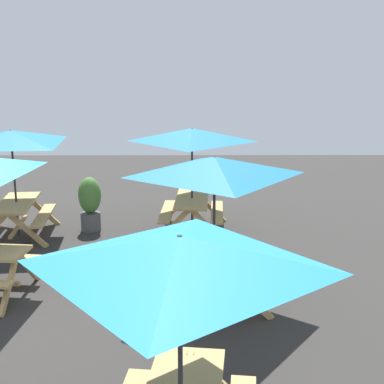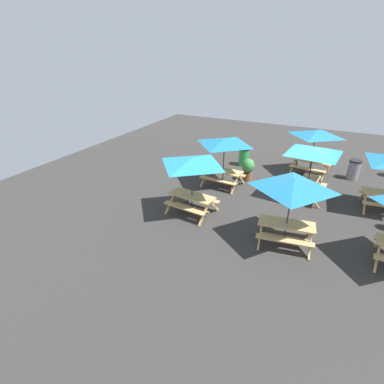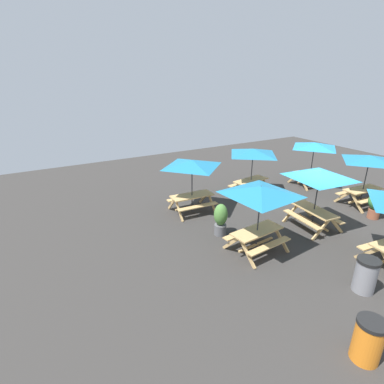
{
  "view_description": "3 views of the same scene",
  "coord_description": "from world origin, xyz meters",
  "px_view_note": "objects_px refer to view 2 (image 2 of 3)",
  "views": [
    {
      "loc": [
        7.74,
        3.34,
        3.69
      ],
      "look_at": [
        -3.6,
        3.41,
        0.9
      ],
      "focal_mm": 50.0,
      "sensor_mm": 36.0,
      "label": 1
    },
    {
      "loc": [
        -1.04,
        12.59,
        5.96
      ],
      "look_at": [
        3.58,
        3.26,
        0.9
      ],
      "focal_mm": 28.0,
      "sensor_mm": 36.0,
      "label": 2
    },
    {
      "loc": [
        -9.44,
        -6.81,
        5.46
      ],
      "look_at": [
        -3.6,
        3.41,
        0.9
      ],
      "focal_mm": 28.0,
      "sensor_mm": 36.0,
      "label": 3
    }
  ],
  "objects_px": {
    "picnic_table_6": "(224,145)",
    "trash_bin_green": "(244,157)",
    "picnic_table_0": "(192,166)",
    "trash_bin_gray": "(354,169)",
    "picnic_table_4": "(292,189)",
    "picnic_table_5": "(313,154)",
    "potted_plant_0": "(248,168)",
    "picnic_table_2": "(316,136)"
  },
  "relations": [
    {
      "from": "trash_bin_green",
      "to": "trash_bin_gray",
      "type": "bearing_deg",
      "value": -174.25
    },
    {
      "from": "picnic_table_5",
      "to": "trash_bin_green",
      "type": "distance_m",
      "value": 4.76
    },
    {
      "from": "picnic_table_0",
      "to": "picnic_table_4",
      "type": "relative_size",
      "value": 1.0
    },
    {
      "from": "potted_plant_0",
      "to": "trash_bin_green",
      "type": "bearing_deg",
      "value": -67.06
    },
    {
      "from": "picnic_table_0",
      "to": "picnic_table_4",
      "type": "bearing_deg",
      "value": 179.49
    },
    {
      "from": "picnic_table_4",
      "to": "potted_plant_0",
      "type": "relative_size",
      "value": 2.11
    },
    {
      "from": "picnic_table_0",
      "to": "picnic_table_4",
      "type": "xyz_separation_m",
      "value": [
        -3.7,
        0.46,
        0.0
      ]
    },
    {
      "from": "trash_bin_green",
      "to": "trash_bin_gray",
      "type": "relative_size",
      "value": 1.0
    },
    {
      "from": "picnic_table_0",
      "to": "picnic_table_2",
      "type": "relative_size",
      "value": 1.0
    },
    {
      "from": "picnic_table_2",
      "to": "trash_bin_gray",
      "type": "height_order",
      "value": "picnic_table_2"
    },
    {
      "from": "trash_bin_green",
      "to": "potted_plant_0",
      "type": "xyz_separation_m",
      "value": [
        -0.82,
        1.93,
        0.13
      ]
    },
    {
      "from": "potted_plant_0",
      "to": "picnic_table_0",
      "type": "bearing_deg",
      "value": 75.97
    },
    {
      "from": "picnic_table_6",
      "to": "picnic_table_2",
      "type": "bearing_deg",
      "value": -131.9
    },
    {
      "from": "potted_plant_0",
      "to": "picnic_table_5",
      "type": "bearing_deg",
      "value": 166.17
    },
    {
      "from": "picnic_table_6",
      "to": "trash_bin_gray",
      "type": "relative_size",
      "value": 2.38
    },
    {
      "from": "picnic_table_4",
      "to": "trash_bin_green",
      "type": "height_order",
      "value": "picnic_table_4"
    },
    {
      "from": "picnic_table_2",
      "to": "picnic_table_6",
      "type": "relative_size",
      "value": 1.0
    },
    {
      "from": "potted_plant_0",
      "to": "picnic_table_6",
      "type": "bearing_deg",
      "value": 51.77
    },
    {
      "from": "trash_bin_green",
      "to": "picnic_table_0",
      "type": "bearing_deg",
      "value": 88.02
    },
    {
      "from": "picnic_table_2",
      "to": "trash_bin_green",
      "type": "bearing_deg",
      "value": 11.91
    },
    {
      "from": "picnic_table_4",
      "to": "picnic_table_0",
      "type": "bearing_deg",
      "value": -15.22
    },
    {
      "from": "picnic_table_4",
      "to": "trash_bin_green",
      "type": "distance_m",
      "value": 7.53
    },
    {
      "from": "picnic_table_5",
      "to": "trash_bin_gray",
      "type": "bearing_deg",
      "value": 156.63
    },
    {
      "from": "picnic_table_0",
      "to": "trash_bin_gray",
      "type": "height_order",
      "value": "picnic_table_0"
    },
    {
      "from": "picnic_table_4",
      "to": "trash_bin_gray",
      "type": "height_order",
      "value": "picnic_table_4"
    },
    {
      "from": "picnic_table_4",
      "to": "picnic_table_5",
      "type": "xyz_separation_m",
      "value": [
        -0.19,
        -3.87,
        0.0
      ]
    },
    {
      "from": "picnic_table_4",
      "to": "potted_plant_0",
      "type": "xyz_separation_m",
      "value": [
        2.67,
        -4.58,
        -1.37
      ]
    },
    {
      "from": "picnic_table_5",
      "to": "picnic_table_6",
      "type": "distance_m",
      "value": 3.76
    },
    {
      "from": "trash_bin_green",
      "to": "picnic_table_5",
      "type": "bearing_deg",
      "value": 144.32
    },
    {
      "from": "picnic_table_6",
      "to": "trash_bin_green",
      "type": "xyz_separation_m",
      "value": [
        -0.06,
        -3.05,
        -1.49
      ]
    },
    {
      "from": "picnic_table_0",
      "to": "trash_bin_gray",
      "type": "relative_size",
      "value": 2.38
    },
    {
      "from": "picnic_table_5",
      "to": "picnic_table_6",
      "type": "height_order",
      "value": "same"
    },
    {
      "from": "picnic_table_2",
      "to": "picnic_table_6",
      "type": "height_order",
      "value": "same"
    },
    {
      "from": "picnic_table_6",
      "to": "trash_bin_green",
      "type": "height_order",
      "value": "picnic_table_6"
    },
    {
      "from": "picnic_table_0",
      "to": "picnic_table_6",
      "type": "xyz_separation_m",
      "value": [
        -0.15,
        -2.99,
        0.0
      ]
    },
    {
      "from": "trash_bin_green",
      "to": "trash_bin_gray",
      "type": "xyz_separation_m",
      "value": [
        -5.47,
        -0.55,
        0.0
      ]
    },
    {
      "from": "trash_bin_gray",
      "to": "picnic_table_0",
      "type": "bearing_deg",
      "value": 49.29
    },
    {
      "from": "picnic_table_6",
      "to": "picnic_table_4",
      "type": "bearing_deg",
      "value": 140.26
    },
    {
      "from": "picnic_table_0",
      "to": "potted_plant_0",
      "type": "relative_size",
      "value": 2.11
    },
    {
      "from": "picnic_table_4",
      "to": "picnic_table_6",
      "type": "relative_size",
      "value": 1.0
    },
    {
      "from": "trash_bin_green",
      "to": "trash_bin_gray",
      "type": "distance_m",
      "value": 5.5
    },
    {
      "from": "trash_bin_gray",
      "to": "potted_plant_0",
      "type": "height_order",
      "value": "potted_plant_0"
    }
  ]
}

